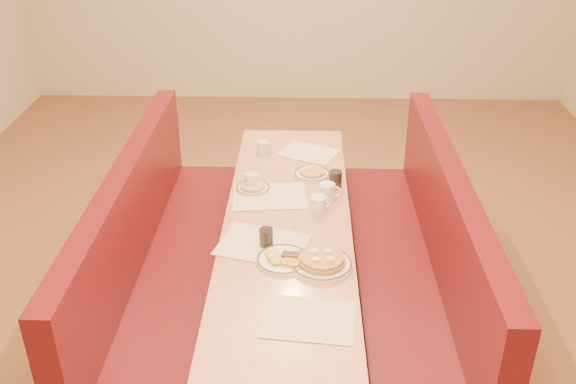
{
  "coord_description": "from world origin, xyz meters",
  "views": [
    {
      "loc": [
        0.09,
        -3.06,
        2.58
      ],
      "look_at": [
        0.0,
        0.13,
        0.85
      ],
      "focal_mm": 40.0,
      "sensor_mm": 36.0,
      "label": 1
    }
  ],
  "objects_px": {
    "booth_left": "(163,274)",
    "booth_right": "(413,278)",
    "pancake_plate": "(322,262)",
    "eggs_plate": "(282,259)",
    "coffee_mug_a": "(318,204)",
    "diner_table": "(287,274)",
    "coffee_mug_d": "(263,147)",
    "soda_tumbler_mid": "(336,179)",
    "soda_tumbler_near": "(266,238)",
    "coffee_mug_c": "(328,191)",
    "coffee_mug_b": "(252,179)"
  },
  "relations": [
    {
      "from": "booth_left",
      "to": "coffee_mug_c",
      "type": "distance_m",
      "value": 1.08
    },
    {
      "from": "coffee_mug_a",
      "to": "booth_left",
      "type": "bearing_deg",
      "value": 164.03
    },
    {
      "from": "booth_left",
      "to": "coffee_mug_c",
      "type": "bearing_deg",
      "value": 13.47
    },
    {
      "from": "booth_left",
      "to": "diner_table",
      "type": "bearing_deg",
      "value": 0.0
    },
    {
      "from": "coffee_mug_a",
      "to": "coffee_mug_c",
      "type": "relative_size",
      "value": 0.94
    },
    {
      "from": "eggs_plate",
      "to": "soda_tumbler_near",
      "type": "xyz_separation_m",
      "value": [
        -0.09,
        0.14,
        0.03
      ]
    },
    {
      "from": "coffee_mug_a",
      "to": "coffee_mug_d",
      "type": "relative_size",
      "value": 1.1
    },
    {
      "from": "soda_tumbler_near",
      "to": "coffee_mug_b",
      "type": "bearing_deg",
      "value": 100.94
    },
    {
      "from": "coffee_mug_c",
      "to": "soda_tumbler_near",
      "type": "relative_size",
      "value": 1.32
    },
    {
      "from": "booth_right",
      "to": "coffee_mug_d",
      "type": "height_order",
      "value": "booth_right"
    },
    {
      "from": "booth_left",
      "to": "coffee_mug_b",
      "type": "distance_m",
      "value": 0.77
    },
    {
      "from": "pancake_plate",
      "to": "soda_tumbler_near",
      "type": "xyz_separation_m",
      "value": [
        -0.28,
        0.17,
        0.03
      ]
    },
    {
      "from": "booth_left",
      "to": "coffee_mug_d",
      "type": "relative_size",
      "value": 22.18
    },
    {
      "from": "soda_tumbler_mid",
      "to": "coffee_mug_a",
      "type": "bearing_deg",
      "value": -109.35
    },
    {
      "from": "pancake_plate",
      "to": "coffee_mug_a",
      "type": "relative_size",
      "value": 2.5
    },
    {
      "from": "booth_right",
      "to": "coffee_mug_c",
      "type": "xyz_separation_m",
      "value": [
        -0.5,
        0.23,
        0.44
      ]
    },
    {
      "from": "booth_right",
      "to": "coffee_mug_d",
      "type": "bearing_deg",
      "value": 136.96
    },
    {
      "from": "coffee_mug_d",
      "to": "soda_tumbler_mid",
      "type": "xyz_separation_m",
      "value": [
        0.47,
        -0.47,
        0.01
      ]
    },
    {
      "from": "eggs_plate",
      "to": "soda_tumbler_mid",
      "type": "distance_m",
      "value": 0.86
    },
    {
      "from": "eggs_plate",
      "to": "coffee_mug_a",
      "type": "height_order",
      "value": "coffee_mug_a"
    },
    {
      "from": "coffee_mug_d",
      "to": "soda_tumbler_mid",
      "type": "distance_m",
      "value": 0.67
    },
    {
      "from": "soda_tumbler_near",
      "to": "soda_tumbler_mid",
      "type": "distance_m",
      "value": 0.76
    },
    {
      "from": "booth_left",
      "to": "coffee_mug_a",
      "type": "height_order",
      "value": "booth_left"
    },
    {
      "from": "coffee_mug_c",
      "to": "coffee_mug_d",
      "type": "xyz_separation_m",
      "value": [
        -0.42,
        0.63,
        -0.01
      ]
    },
    {
      "from": "diner_table",
      "to": "coffee_mug_d",
      "type": "height_order",
      "value": "coffee_mug_d"
    },
    {
      "from": "pancake_plate",
      "to": "soda_tumbler_mid",
      "type": "xyz_separation_m",
      "value": [
        0.1,
        0.84,
        0.03
      ]
    },
    {
      "from": "coffee_mug_b",
      "to": "soda_tumbler_mid",
      "type": "distance_m",
      "value": 0.51
    },
    {
      "from": "booth_right",
      "to": "eggs_plate",
      "type": "distance_m",
      "value": 0.95
    },
    {
      "from": "coffee_mug_b",
      "to": "coffee_mug_d",
      "type": "bearing_deg",
      "value": 69.21
    },
    {
      "from": "pancake_plate",
      "to": "eggs_plate",
      "type": "xyz_separation_m",
      "value": [
        -0.2,
        0.03,
        -0.01
      ]
    },
    {
      "from": "booth_left",
      "to": "coffee_mug_c",
      "type": "height_order",
      "value": "booth_left"
    },
    {
      "from": "booth_right",
      "to": "pancake_plate",
      "type": "bearing_deg",
      "value": -140.75
    },
    {
      "from": "diner_table",
      "to": "soda_tumbler_near",
      "type": "bearing_deg",
      "value": -110.15
    },
    {
      "from": "eggs_plate",
      "to": "soda_tumbler_near",
      "type": "distance_m",
      "value": 0.17
    },
    {
      "from": "coffee_mug_b",
      "to": "coffee_mug_c",
      "type": "relative_size",
      "value": 0.82
    },
    {
      "from": "booth_left",
      "to": "booth_right",
      "type": "xyz_separation_m",
      "value": [
        1.46,
        0.0,
        0.0
      ]
    },
    {
      "from": "coffee_mug_d",
      "to": "soda_tumbler_mid",
      "type": "bearing_deg",
      "value": -47.04
    },
    {
      "from": "eggs_plate",
      "to": "coffee_mug_b",
      "type": "relative_size",
      "value": 2.48
    },
    {
      "from": "coffee_mug_a",
      "to": "coffee_mug_d",
      "type": "bearing_deg",
      "value": 93.81
    },
    {
      "from": "booth_right",
      "to": "diner_table",
      "type": "bearing_deg",
      "value": 180.0
    },
    {
      "from": "eggs_plate",
      "to": "diner_table",
      "type": "bearing_deg",
      "value": 88.12
    },
    {
      "from": "booth_right",
      "to": "soda_tumbler_mid",
      "type": "distance_m",
      "value": 0.74
    },
    {
      "from": "diner_table",
      "to": "pancake_plate",
      "type": "relative_size",
      "value": 8.08
    },
    {
      "from": "coffee_mug_c",
      "to": "coffee_mug_a",
      "type": "bearing_deg",
      "value": -114.04
    },
    {
      "from": "coffee_mug_c",
      "to": "soda_tumbler_mid",
      "type": "distance_m",
      "value": 0.16
    },
    {
      "from": "pancake_plate",
      "to": "coffee_mug_d",
      "type": "bearing_deg",
      "value": 105.81
    },
    {
      "from": "soda_tumbler_near",
      "to": "soda_tumbler_mid",
      "type": "xyz_separation_m",
      "value": [
        0.38,
        0.66,
        0.0
      ]
    },
    {
      "from": "booth_left",
      "to": "booth_right",
      "type": "height_order",
      "value": "same"
    },
    {
      "from": "eggs_plate",
      "to": "coffee_mug_a",
      "type": "relative_size",
      "value": 2.16
    },
    {
      "from": "booth_right",
      "to": "eggs_plate",
      "type": "xyz_separation_m",
      "value": [
        -0.75,
        -0.42,
        0.4
      ]
    }
  ]
}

